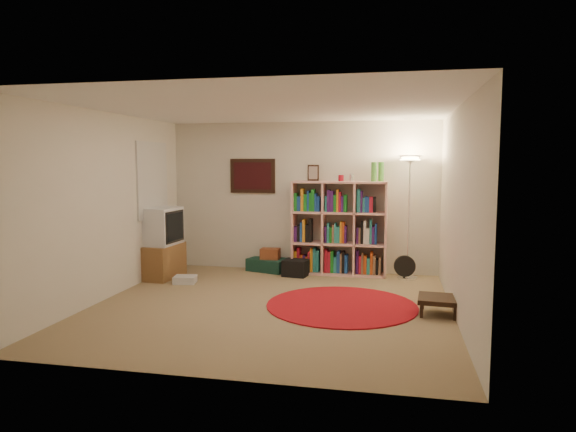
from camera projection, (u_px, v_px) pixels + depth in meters
name	position (u px, v px, depth m)	size (l,w,h in m)	color
room	(267.00, 208.00, 6.48)	(4.54, 4.54, 2.54)	#887150
bookshelf	(338.00, 229.00, 8.38)	(1.53, 0.45, 1.83)	#FFB6AA
floor_lamp	(410.00, 177.00, 7.92)	(0.48, 0.48, 1.94)	white
floor_fan	(405.00, 267.00, 8.02)	(0.34, 0.20, 0.38)	black
tv_stand	(160.00, 244.00, 8.13)	(0.60, 0.81, 1.12)	brown
dvd_box	(185.00, 280.00, 7.80)	(0.37, 0.32, 0.11)	silver
suitcase	(268.00, 265.00, 8.68)	(0.75, 0.60, 0.21)	#123128
wicker_basket	(270.00, 254.00, 8.62)	(0.31, 0.22, 0.18)	brown
duffel_bag	(296.00, 268.00, 8.28)	(0.42, 0.37, 0.26)	black
paper_towel	(294.00, 265.00, 8.56)	(0.14, 0.14, 0.25)	silver
red_rug	(342.00, 305.00, 6.56)	(1.93, 1.93, 0.02)	maroon
side_table	(439.00, 300.00, 6.17)	(0.51, 0.51, 0.22)	black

